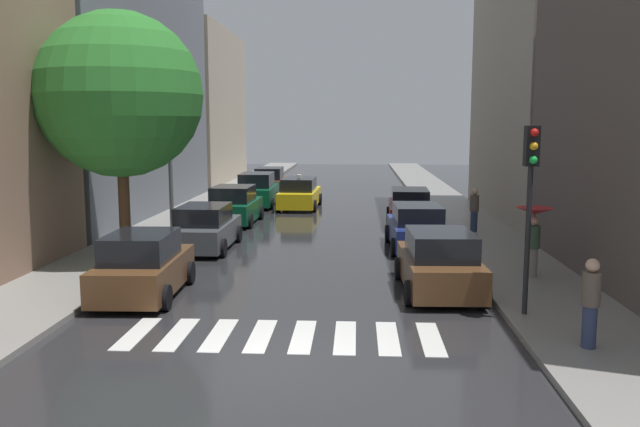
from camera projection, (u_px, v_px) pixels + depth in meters
The scene contains 22 objects.
ground_plane at pixel (328, 206), 35.85m from camera, with size 28.00×72.00×0.04m, color #28282B.
sidewalk_left at pixel (211, 203), 36.21m from camera, with size 3.00×72.00×0.15m, color gray.
sidewalk_right at pixel (447, 205), 35.47m from camera, with size 3.00×72.00×0.15m, color gray.
crosswalk_stripes at pixel (282, 336), 13.89m from camera, with size 6.75×2.20×0.01m.
building_left_mid at pixel (99, 22), 31.66m from camera, with size 6.00×18.49×18.71m, color slate.
building_left_far at pixel (191, 107), 49.18m from camera, with size 6.00×13.98×11.33m, color #B2A38C.
building_right_mid at pixel (564, 14), 29.90m from camera, with size 6.00×12.96×18.92m, color #9E9384.
parked_car_left_nearest at pixel (143, 267), 16.97m from camera, with size 2.12×4.09×1.70m.
parked_car_left_second at pixel (205, 229), 23.36m from camera, with size 2.07×4.30×1.61m.
parked_car_left_third at pixel (234, 206), 29.33m from camera, with size 2.24×4.14×1.71m.
parked_car_left_fourth at pixel (257, 191), 35.50m from camera, with size 2.14×4.61×1.83m.
parked_car_left_fifth at pixel (270, 182), 41.03m from camera, with size 2.07×4.46×1.74m.
parked_car_right_nearest at pixel (439, 264), 17.43m from camera, with size 2.19×4.26×1.68m.
parked_car_right_second at pixel (417, 228), 23.41m from camera, with size 2.14×4.26×1.62m.
parked_car_right_third at pixel (410, 208), 28.74m from camera, with size 2.11×4.59×1.65m.
taxi_midroad at pixel (300, 194), 34.64m from camera, with size 2.20×4.68×1.81m.
pedestrian_foreground at pixel (474, 209), 26.30m from camera, with size 0.36×0.36×1.74m.
pedestrian_near_tree at pixel (591, 301), 12.64m from camera, with size 0.36×0.36×1.78m.
pedestrian_far_side at pixel (534, 226), 18.50m from camera, with size 1.06×1.06×1.98m.
street_tree_left at pixel (120, 95), 20.47m from camera, with size 5.19×5.19×7.83m.
traffic_light_right_corner at pixel (531, 178), 14.57m from camera, with size 0.30×0.42×4.30m.
lamp_post_left at pixel (169, 126), 24.69m from camera, with size 0.60×0.28×7.42m.
Camera 1 is at (1.58, -11.54, 4.51)m, focal length 36.64 mm.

